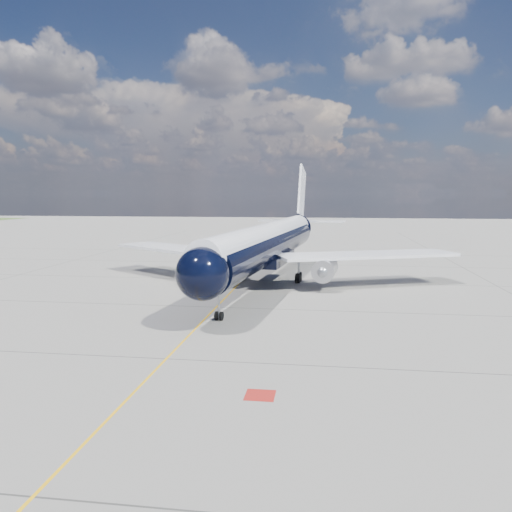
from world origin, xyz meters
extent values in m
plane|color=gray|center=(0.00, 30.00, 0.00)|extent=(320.00, 320.00, 0.00)
cube|color=#FEB30D|center=(0.00, 25.00, 0.00)|extent=(0.16, 160.00, 0.01)
cube|color=maroon|center=(6.80, -10.00, 0.00)|extent=(1.60, 1.60, 0.01)
cylinder|color=black|center=(3.31, 23.13, 4.59)|extent=(8.77, 41.78, 4.16)
sphere|color=black|center=(0.87, 1.39, 4.59)|extent=(4.60, 4.60, 4.16)
cone|color=black|center=(6.18, 48.68, 5.25)|extent=(4.99, 8.07, 4.16)
cylinder|color=white|center=(3.31, 23.13, 5.63)|extent=(8.11, 43.85, 3.24)
cube|color=black|center=(0.85, 1.17, 5.20)|extent=(2.76, 1.60, 0.60)
cube|color=white|center=(-7.92, 26.05, 3.61)|extent=(20.42, 16.38, 0.35)
cube|color=white|center=(14.91, 23.48, 3.61)|extent=(21.54, 12.82, 0.35)
cube|color=black|center=(3.31, 23.13, 3.06)|extent=(5.79, 11.38, 1.09)
cylinder|color=#AFAFB6|center=(-4.00, 21.75, 2.35)|extent=(3.00, 5.27, 2.45)
cylinder|color=#AFAFB6|center=(10.14, 20.17, 2.35)|extent=(3.00, 5.27, 2.45)
sphere|color=gray|center=(-4.25, 19.47, 2.35)|extent=(1.33, 1.33, 1.20)
sphere|color=gray|center=(9.88, 17.88, 2.35)|extent=(1.33, 1.33, 1.20)
cube|color=white|center=(-3.97, 21.97, 3.17)|extent=(0.63, 3.51, 1.20)
cube|color=white|center=(10.16, 20.38, 3.17)|extent=(0.63, 3.51, 1.20)
cube|color=white|center=(6.12, 48.14, 10.83)|extent=(1.12, 6.93, 9.33)
cube|color=white|center=(6.18, 48.68, 6.13)|extent=(14.52, 5.07, 0.24)
cylinder|color=gray|center=(1.30, 5.20, 1.37)|extent=(0.22, 0.22, 2.30)
cylinder|color=black|center=(1.08, 5.22, 0.38)|extent=(0.28, 0.78, 0.77)
cylinder|color=black|center=(1.52, 5.17, 0.38)|extent=(0.28, 0.78, 0.77)
cylinder|color=gray|center=(0.02, 25.15, 1.48)|extent=(0.31, 0.31, 2.08)
cylinder|color=gray|center=(6.98, 24.37, 1.48)|extent=(0.31, 0.31, 2.08)
cylinder|color=black|center=(-0.05, 24.56, 0.60)|extent=(0.62, 1.25, 1.20)
cylinder|color=black|center=(0.08, 25.75, 0.60)|extent=(0.62, 1.25, 1.20)
cylinder|color=black|center=(6.91, 23.77, 0.60)|extent=(0.62, 1.25, 1.20)
cylinder|color=black|center=(7.04, 24.97, 0.60)|extent=(0.62, 1.25, 1.20)
camera|label=1|loc=(10.09, -35.18, 10.65)|focal=35.00mm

